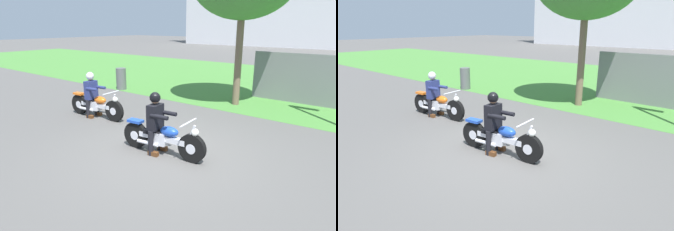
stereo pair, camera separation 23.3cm
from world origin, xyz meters
TOP-DOWN VIEW (x-y plane):
  - ground at (0.00, 0.00)m, footprint 120.00×120.00m
  - grass_verge at (0.00, 9.85)m, footprint 60.00×12.00m
  - motorcycle_lead at (0.01, -0.09)m, footprint 2.09×0.66m
  - rider_lead at (-0.15, -0.11)m, footprint 0.58×0.50m
  - motorcycle_follow at (-3.34, 0.74)m, footprint 2.12×0.66m
  - rider_follow at (-3.51, 0.73)m, footprint 0.58×0.50m
  - trash_can at (-5.90, 4.11)m, footprint 0.44×0.44m

SIDE VIEW (x-z plane):
  - ground at x=0.00m, z-range 0.00..0.00m
  - grass_verge at x=0.00m, z-range 0.00..0.01m
  - motorcycle_lead at x=0.01m, z-range -0.05..0.82m
  - motorcycle_follow at x=-3.34m, z-range -0.05..0.83m
  - trash_can at x=-5.90m, z-range 0.00..0.95m
  - rider_lead at x=-0.15m, z-range 0.11..1.50m
  - rider_follow at x=-3.51m, z-range 0.12..1.51m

